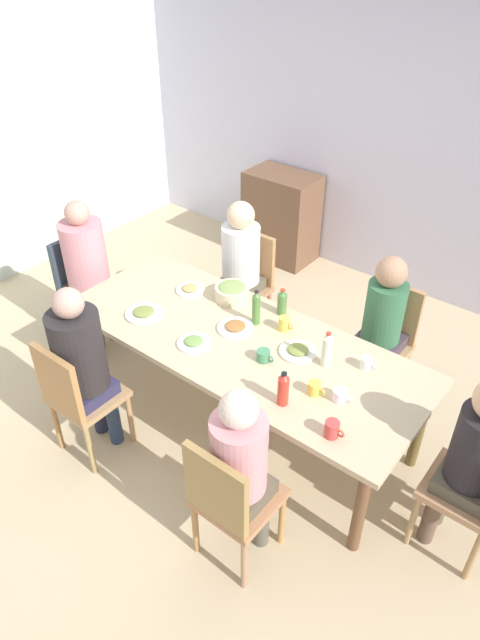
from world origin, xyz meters
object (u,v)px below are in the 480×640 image
Objects in this scene: plate_1 at (235,327)px; cup_5 at (264,356)px; plate_2 at (190,289)px; chair_1 at (247,280)px; bottle_0 at (283,389)px; side_cabinet at (281,217)px; dining_table at (240,347)px; bottle_3 at (327,350)px; chair_4 at (76,395)px; plate_4 at (194,342)px; plate_3 at (144,313)px; cup_1 at (314,388)px; person_4 at (82,359)px; cup_0 at (332,429)px; chair_2 at (384,337)px; bottle_2 at (282,302)px; person_3 at (240,463)px; bowl_0 at (232,292)px; person_0 at (87,261)px; cup_2 at (284,324)px; chair_0 at (84,284)px; person_2 at (382,321)px; plate_0 at (298,351)px; person_1 at (240,261)px; bottle_1 at (256,308)px; person_5 at (475,453)px; cup_4 at (366,363)px; chair_3 at (229,499)px.

cup_5 reaches higher than plate_1.
cup_5 is at bearing -18.73° from plate_2.
chair_1 is 7.54× the size of cup_5.
side_cabinet is (-1.69, 2.42, -0.38)m from bottle_0.
bottle_3 reaches higher than dining_table.
chair_4 is 4.23× the size of plate_4.
cup_1 reaches higher than plate_3.
person_4 is at bearing -90.00° from chair_1.
cup_0 is 0.70m from cup_5.
chair_2 is 7.92× the size of cup_0.
dining_table is 12.64× the size of bottle_2.
person_3 reaches higher than chair_4.
chair_4 is 4.63× the size of bottle_2.
bowl_0 reaches higher than cup_1.
dining_table is at bearing 158.48° from cup_0.
person_0 is at bearing -176.65° from bottle_3.
bottle_3 reaches higher than cup_0.
plate_4 is at bearing -9.63° from person_0.
bowl_0 is 1.99m from side_cabinet.
person_4 is 1.35m from bottle_2.
cup_2 reaches higher than plate_3.
bottle_2 is at bearing 13.52° from chair_0.
plate_0 is (-0.25, -0.66, 0.03)m from person_2.
side_cabinet is at bearing 111.57° from person_1.
bottle_1 is at bearing -22.80° from bowl_0.
person_0 reaches higher than bottle_2.
chair_1 is 1.19m from plate_4.
cup_1 is at bearing -3.44° from chair_0.
person_1 is 1.88m from cup_0.
dining_table is at bearing 150.54° from bottle_0.
chair_4 is at bearing -119.44° from plate_1.
chair_2 is 1.38m from plate_4.
bottle_0 is 0.92× the size of bottle_3.
bowl_0 is (0.28, 1.10, 0.04)m from person_4.
cup_5 is at bearing -176.50° from person_5.
plate_3 is at bearing -163.52° from plate_0.
cup_0 is (0.98, -0.42, 0.03)m from plate_1.
plate_2 is at bearing -152.70° from chair_2.
bottle_0 reaches higher than cup_1.
chair_2 is 0.82m from plate_0.
person_2 is 0.95× the size of person_4.
person_1 reaches higher than cup_4.
dining_table is 0.28m from cup_5.
person_2 reaches higher than cup_0.
person_0 is at bearing 180.00° from dining_table.
plate_4 is 0.84m from bottle_3.
person_0 is 5.27× the size of plate_0.
chair_3 is 0.64m from bottle_0.
person_3 reaches higher than chair_2.
plate_0 is at bearing 57.32° from cup_5.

